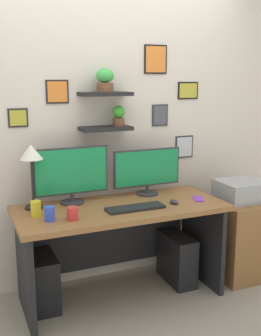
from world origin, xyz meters
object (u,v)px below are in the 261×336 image
at_px(keyboard, 135,208).
at_px(water_cup, 36,209).
at_px(pen_cup, 49,214).
at_px(drawer_cabinet, 238,238).
at_px(monitor_right, 147,170).
at_px(printer, 241,191).
at_px(coffee_mug, 72,213).
at_px(computer_tower_right, 177,258).
at_px(desk, 118,230).
at_px(cell_phone, 198,199).
at_px(desk_lamp, 31,158).
at_px(computer_tower_left, 43,280).
at_px(monitor_left, 71,174).
at_px(computer_mouse, 174,202).

height_order(keyboard, water_cup, water_cup).
bearing_deg(pen_cup, drawer_cabinet, 2.88).
bearing_deg(drawer_cabinet, keyboard, -175.60).
xyz_separation_m(monitor_right, printer, (0.76, -0.25, -0.19)).
bearing_deg(printer, pen_cup, -177.12).
xyz_separation_m(coffee_mug, drawer_cabinet, (1.50, 0.12, -0.46)).
bearing_deg(printer, drawer_cabinet, 0.00).
bearing_deg(computer_tower_right, coffee_mug, -167.38).
bearing_deg(pen_cup, coffee_mug, -15.32).
distance_m(desk, cell_phone, 0.68).
bearing_deg(desk_lamp, pen_cup, -80.85).
bearing_deg(desk, printer, -4.76).
relative_size(desk, drawer_cabinet, 2.35).
distance_m(cell_phone, computer_tower_right, 0.57).
relative_size(monitor_right, water_cup, 5.29).
height_order(cell_phone, printer, printer).
bearing_deg(coffee_mug, water_cup, 141.23).
distance_m(keyboard, computer_tower_left, 0.89).
relative_size(monitor_right, pen_cup, 5.82).
bearing_deg(pen_cup, desk, 17.00).
relative_size(desk, desk_lamp, 3.29).
relative_size(monitor_left, coffee_mug, 6.41).
distance_m(printer, computer_tower_left, 1.77).
xyz_separation_m(computer_mouse, coffee_mug, (-0.82, -0.05, 0.03)).
bearing_deg(desk_lamp, monitor_right, 1.69).
bearing_deg(coffee_mug, desk, 27.04).
bearing_deg(coffee_mug, monitor_right, 27.05).
xyz_separation_m(computer_mouse, drawer_cabinet, (0.69, 0.07, -0.43)).
relative_size(monitor_left, monitor_right, 0.99).
xyz_separation_m(desk, printer, (1.08, -0.09, 0.22)).
bearing_deg(computer_tower_left, drawer_cabinet, -5.16).
xyz_separation_m(keyboard, water_cup, (-0.70, 0.13, 0.05)).
relative_size(computer_mouse, drawer_cabinet, 0.13).
height_order(monitor_right, pen_cup, monitor_right).
xyz_separation_m(desk, keyboard, (0.07, -0.17, 0.22)).
height_order(printer, computer_tower_left, printer).
distance_m(desk_lamp, coffee_mug, 0.52).
bearing_deg(desk, monitor_right, 27.06).
bearing_deg(monitor_right, desk_lamp, -178.31).
relative_size(desk, printer, 4.18).
xyz_separation_m(desk_lamp, computer_tower_right, (1.14, -0.14, -0.92)).
relative_size(computer_mouse, cell_phone, 0.64).
relative_size(water_cup, drawer_cabinet, 0.16).
bearing_deg(computer_tower_left, keyboard, -19.19).
bearing_deg(computer_tower_left, computer_tower_right, -3.24).
bearing_deg(desk_lamp, computer_tower_left, -69.63).
relative_size(desk_lamp, printer, 1.27).
xyz_separation_m(monitor_right, pen_cup, (-0.89, -0.34, -0.15)).
xyz_separation_m(monitor_right, computer_tower_right, (0.21, -0.17, -0.75)).
bearing_deg(monitor_right, computer_tower_left, -173.58).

